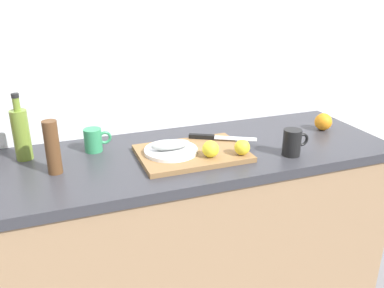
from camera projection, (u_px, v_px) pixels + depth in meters
name	position (u px, v px, depth m)	size (l,w,h in m)	color
back_wall	(132.00, 56.00, 1.78)	(3.20, 0.05, 2.50)	white
kitchen_counter	(158.00, 249.00, 1.79)	(2.00, 0.60, 0.90)	#9E7A56
cutting_board	(192.00, 153.00, 1.62)	(0.43, 0.30, 0.02)	olive
white_plate	(171.00, 151.00, 1.60)	(0.21, 0.21, 0.01)	white
fish_fillet	(171.00, 145.00, 1.59)	(0.16, 0.07, 0.04)	#999E99
chef_knife	(214.00, 137.00, 1.74)	(0.27, 0.16, 0.02)	silver
lemon_0	(242.00, 147.00, 1.58)	(0.06, 0.06, 0.06)	yellow
lemon_1	(211.00, 149.00, 1.55)	(0.07, 0.07, 0.07)	yellow
olive_oil_bottle	(21.00, 133.00, 1.56)	(0.06, 0.06, 0.26)	olive
coffee_mug_1	(292.00, 142.00, 1.61)	(0.11, 0.07, 0.11)	black
coffee_mug_2	(94.00, 140.00, 1.66)	(0.11, 0.07, 0.10)	#338C59
orange_0	(323.00, 122.00, 1.90)	(0.08, 0.08, 0.08)	orange
pepper_mill	(52.00, 147.00, 1.44)	(0.05, 0.05, 0.20)	brown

